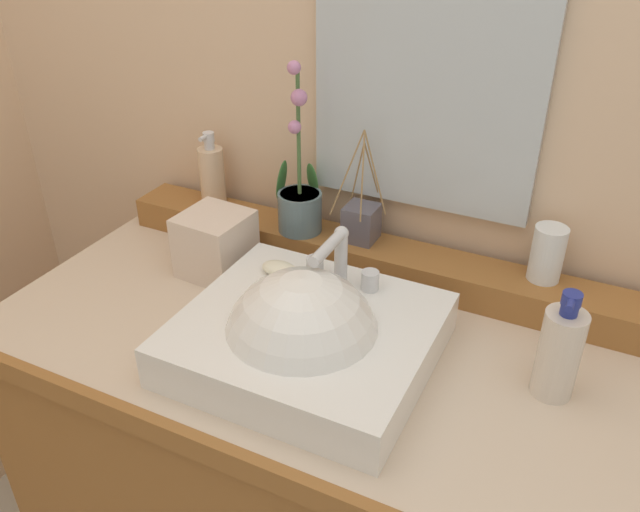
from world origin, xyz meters
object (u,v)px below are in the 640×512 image
sink_basin (306,343)px  soap_dispenser (212,174)px  tumbler_cup (547,254)px  potted_plant (299,200)px  lotion_bottle (559,352)px  soap_bar (280,269)px  reed_diffuser (361,222)px  tissue_box (216,244)px

sink_basin → soap_dispenser: bearing=140.6°
soap_dispenser → tumbler_cup: 0.74m
potted_plant → lotion_bottle: 0.60m
soap_dispenser → lotion_bottle: size_ratio=0.88×
soap_bar → soap_dispenser: (-0.30, 0.22, 0.05)m
sink_basin → lotion_bottle: bearing=15.3°
soap_bar → reed_diffuser: bearing=70.6°
lotion_bottle → tissue_box: lotion_bottle is taller
tumbler_cup → tissue_box: (-0.62, -0.16, -0.05)m
sink_basin → tissue_box: size_ratio=3.15×
tumbler_cup → lotion_bottle: lotion_bottle is taller
sink_basin → lotion_bottle: size_ratio=2.17×
sink_basin → reed_diffuser: 0.34m
reed_diffuser → lotion_bottle: 0.48m
sink_basin → tissue_box: (-0.30, 0.18, 0.03)m
lotion_bottle → tissue_box: bearing=174.3°
sink_basin → potted_plant: potted_plant is taller
tumbler_cup → reed_diffuser: bearing=-178.1°
tumbler_cup → sink_basin: bearing=-133.9°
soap_bar → potted_plant: 0.21m
soap_bar → lotion_bottle: 0.50m
soap_bar → lotion_bottle: lotion_bottle is taller
soap_dispenser → tumbler_cup: bearing=0.0°
potted_plant → tumbler_cup: bearing=3.6°
potted_plant → soap_dispenser: 0.24m
reed_diffuser → lotion_bottle: size_ratio=1.24×
tumbler_cup → tissue_box: bearing=-165.4°
lotion_bottle → sink_basin: bearing=-164.7°
potted_plant → soap_dispenser: bearing=172.6°
potted_plant → soap_dispenser: size_ratio=2.16×
lotion_bottle → tumbler_cup: bearing=105.4°
lotion_bottle → soap_bar: bearing=179.0°
potted_plant → soap_dispenser: (-0.24, 0.03, 0.00)m
potted_plant → reed_diffuser: size_ratio=1.53×
sink_basin → soap_dispenser: (-0.41, 0.34, 0.10)m
soap_dispenser → tissue_box: size_ratio=1.27×
tumbler_cup → tissue_box: 0.65m
soap_bar → soap_dispenser: 0.37m
sink_basin → lotion_bottle: 0.41m
soap_bar → soap_dispenser: bearing=143.2°
sink_basin → tissue_box: sink_basin is taller
soap_bar → reed_diffuser: 0.22m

